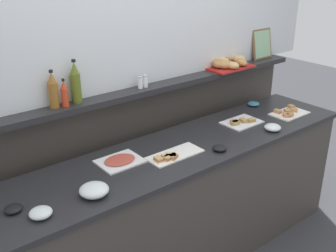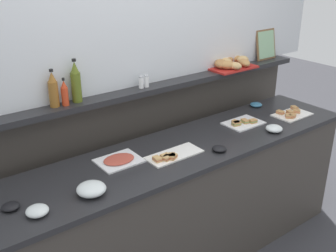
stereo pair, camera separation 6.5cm
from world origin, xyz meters
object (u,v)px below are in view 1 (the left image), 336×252
(sandwich_platter_rear, at_px, (173,155))
(glass_bowl_small, at_px, (41,213))
(sandwich_platter_front, at_px, (289,113))
(cold_cuts_platter, at_px, (120,161))
(glass_bowl_large, at_px, (94,190))
(salt_shaker, at_px, (140,82))
(condiment_bowl_cream, at_px, (219,148))
(framed_picture, at_px, (262,44))
(condiment_bowl_dark, at_px, (253,104))
(bread_basket, at_px, (228,62))
(glass_bowl_medium, at_px, (273,128))
(sandwich_platter_side, at_px, (241,122))
(condiment_bowl_teal, at_px, (13,209))
(pepper_shaker, at_px, (145,81))
(olive_oil_bottle, at_px, (76,84))
(hot_sauce_bottle, at_px, (65,94))
(vinegar_bottle_amber, at_px, (53,91))

(sandwich_platter_rear, xyz_separation_m, glass_bowl_small, (-0.90, -0.09, 0.01))
(sandwich_platter_front, xyz_separation_m, cold_cuts_platter, (-1.49, 0.16, -0.00))
(glass_bowl_large, relative_size, salt_shaker, 1.83)
(sandwich_platter_front, height_order, sandwich_platter_rear, same)
(condiment_bowl_cream, xyz_separation_m, framed_picture, (1.14, 0.63, 0.43))
(glass_bowl_small, height_order, condiment_bowl_dark, glass_bowl_small)
(sandwich_platter_rear, bearing_deg, bread_basket, 26.23)
(glass_bowl_large, xyz_separation_m, glass_bowl_medium, (1.43, -0.05, -0.01))
(sandwich_platter_side, xyz_separation_m, condiment_bowl_teal, (-1.74, -0.06, 0.00))
(cold_cuts_platter, bearing_deg, condiment_bowl_dark, 5.94)
(pepper_shaker, bearing_deg, bread_basket, 0.86)
(glass_bowl_small, relative_size, olive_oil_bottle, 0.41)
(glass_bowl_medium, height_order, condiment_bowl_dark, glass_bowl_medium)
(sandwich_platter_front, height_order, glass_bowl_small, glass_bowl_small)
(sandwich_platter_side, xyz_separation_m, pepper_shaker, (-0.61, 0.38, 0.35))
(glass_bowl_large, relative_size, framed_picture, 0.61)
(sandwich_platter_side, bearing_deg, condiment_bowl_teal, -178.08)
(olive_oil_bottle, bearing_deg, sandwich_platter_side, -18.96)
(cold_cuts_platter, xyz_separation_m, glass_bowl_small, (-0.60, -0.24, 0.01))
(condiment_bowl_cream, bearing_deg, bread_basket, 41.19)
(salt_shaker, bearing_deg, framed_picture, 1.64)
(framed_picture, bearing_deg, condiment_bowl_dark, -145.78)
(glass_bowl_medium, xyz_separation_m, condiment_bowl_teal, (-1.82, 0.17, -0.01))
(framed_picture, bearing_deg, pepper_shaker, -178.31)
(sandwich_platter_side, height_order, glass_bowl_small, glass_bowl_small)
(condiment_bowl_teal, bearing_deg, pepper_shaker, 20.99)
(sandwich_platter_rear, relative_size, glass_bowl_large, 2.34)
(condiment_bowl_dark, height_order, hot_sauce_bottle, hot_sauce_bottle)
(glass_bowl_medium, xyz_separation_m, framed_picture, (0.61, 0.64, 0.42))
(vinegar_bottle_amber, bearing_deg, glass_bowl_large, -97.01)
(condiment_bowl_teal, relative_size, vinegar_bottle_amber, 0.38)
(glass_bowl_small, xyz_separation_m, salt_shaker, (1.00, 0.56, 0.34))
(glass_bowl_medium, bearing_deg, sandwich_platter_front, 18.71)
(pepper_shaker, bearing_deg, olive_oil_bottle, 178.54)
(hot_sauce_bottle, distance_m, pepper_shaker, 0.61)
(condiment_bowl_cream, xyz_separation_m, salt_shaker, (-0.20, 0.59, 0.34))
(sandwich_platter_side, height_order, pepper_shaker, pepper_shaker)
(condiment_bowl_teal, xyz_separation_m, condiment_bowl_cream, (1.29, -0.16, 0.00))
(condiment_bowl_dark, bearing_deg, sandwich_platter_rear, -165.16)
(olive_oil_bottle, distance_m, bread_basket, 1.38)
(glass_bowl_large, distance_m, pepper_shaker, 0.98)
(condiment_bowl_dark, xyz_separation_m, condiment_bowl_cream, (-0.82, -0.42, -0.00))
(cold_cuts_platter, height_order, condiment_bowl_cream, condiment_bowl_cream)
(condiment_bowl_teal, bearing_deg, glass_bowl_medium, -5.40)
(glass_bowl_large, height_order, condiment_bowl_teal, glass_bowl_large)
(sandwich_platter_side, bearing_deg, glass_bowl_medium, -71.06)
(olive_oil_bottle, bearing_deg, bread_basket, -0.02)
(cold_cuts_platter, bearing_deg, framed_picture, 11.84)
(sandwich_platter_front, distance_m, hot_sauce_bottle, 1.77)
(sandwich_platter_side, relative_size, condiment_bowl_dark, 2.91)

